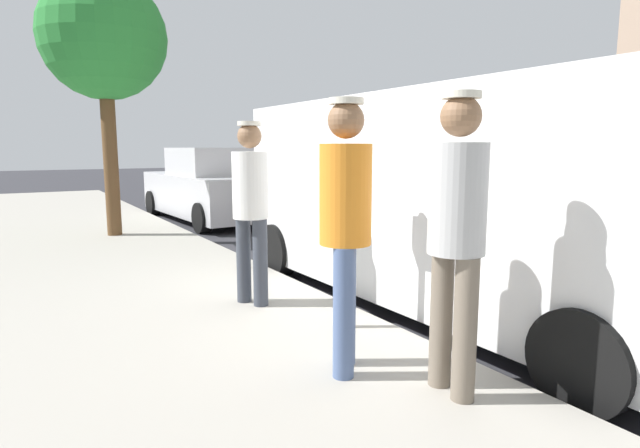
{
  "coord_description": "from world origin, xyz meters",
  "views": [
    {
      "loc": [
        3.72,
        3.88,
        1.64
      ],
      "look_at": [
        1.65,
        0.44,
        1.05
      ],
      "focal_mm": 28.91,
      "sensor_mm": 36.0,
      "label": 1
    }
  ],
  "objects_px": {
    "pedestrian_in_orange": "(345,217)",
    "parked_sedan_behind": "(212,188)",
    "pedestrian_in_gray": "(457,224)",
    "parked_van": "(450,196)",
    "pedestrian_in_white": "(251,201)",
    "street_tree": "(104,39)",
    "parking_meter_near": "(352,205)"
  },
  "relations": [
    {
      "from": "pedestrian_in_orange",
      "to": "parked_sedan_behind",
      "type": "height_order",
      "value": "pedestrian_in_orange"
    },
    {
      "from": "pedestrian_in_gray",
      "to": "pedestrian_in_orange",
      "type": "height_order",
      "value": "pedestrian_in_gray"
    },
    {
      "from": "pedestrian_in_white",
      "to": "parked_van",
      "type": "relative_size",
      "value": 0.33
    },
    {
      "from": "pedestrian_in_white",
      "to": "parking_meter_near",
      "type": "bearing_deg",
      "value": 112.62
    },
    {
      "from": "pedestrian_in_white",
      "to": "parked_sedan_behind",
      "type": "relative_size",
      "value": 0.39
    },
    {
      "from": "parked_sedan_behind",
      "to": "pedestrian_in_gray",
      "type": "bearing_deg",
      "value": 79.49
    },
    {
      "from": "pedestrian_in_orange",
      "to": "parked_sedan_behind",
      "type": "distance_m",
      "value": 8.79
    },
    {
      "from": "pedestrian_in_gray",
      "to": "parked_van",
      "type": "distance_m",
      "value": 2.34
    },
    {
      "from": "pedestrian_in_white",
      "to": "pedestrian_in_gray",
      "type": "distance_m",
      "value": 2.35
    },
    {
      "from": "pedestrian_in_gray",
      "to": "parked_sedan_behind",
      "type": "relative_size",
      "value": 0.4
    },
    {
      "from": "parking_meter_near",
      "to": "pedestrian_in_white",
      "type": "xyz_separation_m",
      "value": [
        0.43,
        -1.04,
        -0.03
      ]
    },
    {
      "from": "street_tree",
      "to": "parked_sedan_behind",
      "type": "bearing_deg",
      "value": -142.14
    },
    {
      "from": "pedestrian_in_white",
      "to": "pedestrian_in_orange",
      "type": "xyz_separation_m",
      "value": [
        0.08,
        1.72,
        0.05
      ]
    },
    {
      "from": "pedestrian_in_gray",
      "to": "parked_van",
      "type": "height_order",
      "value": "parked_van"
    },
    {
      "from": "pedestrian_in_white",
      "to": "parked_van",
      "type": "distance_m",
      "value": 2.04
    },
    {
      "from": "parked_van",
      "to": "street_tree",
      "type": "distance_m",
      "value": 6.46
    },
    {
      "from": "parking_meter_near",
      "to": "pedestrian_in_gray",
      "type": "relative_size",
      "value": 0.84
    },
    {
      "from": "pedestrian_in_gray",
      "to": "parked_sedan_behind",
      "type": "bearing_deg",
      "value": -100.51
    },
    {
      "from": "pedestrian_in_white",
      "to": "parked_sedan_behind",
      "type": "bearing_deg",
      "value": -106.35
    },
    {
      "from": "pedestrian_in_white",
      "to": "street_tree",
      "type": "distance_m",
      "value": 5.44
    },
    {
      "from": "parking_meter_near",
      "to": "pedestrian_in_white",
      "type": "height_order",
      "value": "pedestrian_in_white"
    },
    {
      "from": "pedestrian_in_orange",
      "to": "parked_van",
      "type": "relative_size",
      "value": 0.35
    },
    {
      "from": "parking_meter_near",
      "to": "pedestrian_in_white",
      "type": "relative_size",
      "value": 0.88
    },
    {
      "from": "pedestrian_in_orange",
      "to": "street_tree",
      "type": "relative_size",
      "value": 0.42
    },
    {
      "from": "parking_meter_near",
      "to": "pedestrian_in_orange",
      "type": "distance_m",
      "value": 0.85
    },
    {
      "from": "pedestrian_in_orange",
      "to": "parked_van",
      "type": "xyz_separation_m",
      "value": [
        -2.01,
        -1.07,
        -0.04
      ]
    },
    {
      "from": "parking_meter_near",
      "to": "pedestrian_in_white",
      "type": "distance_m",
      "value": 1.13
    },
    {
      "from": "parked_van",
      "to": "pedestrian_in_white",
      "type": "bearing_deg",
      "value": -18.62
    },
    {
      "from": "pedestrian_in_white",
      "to": "pedestrian_in_gray",
      "type": "height_order",
      "value": "pedestrian_in_gray"
    },
    {
      "from": "pedestrian_in_gray",
      "to": "parked_van",
      "type": "relative_size",
      "value": 0.35
    },
    {
      "from": "parked_van",
      "to": "pedestrian_in_orange",
      "type": "bearing_deg",
      "value": 27.91
    },
    {
      "from": "pedestrian_in_gray",
      "to": "pedestrian_in_orange",
      "type": "distance_m",
      "value": 0.72
    }
  ]
}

